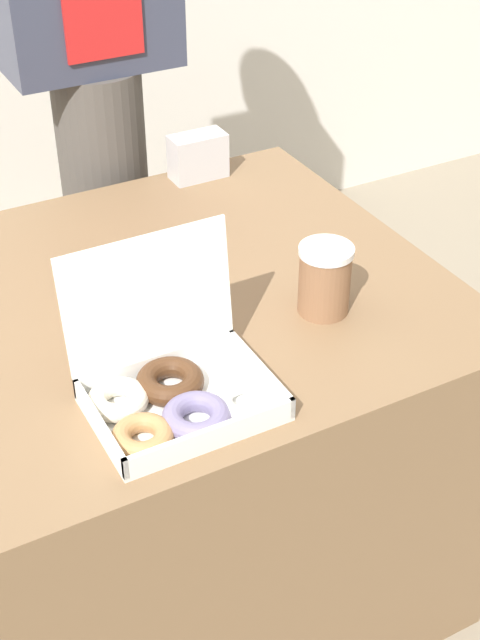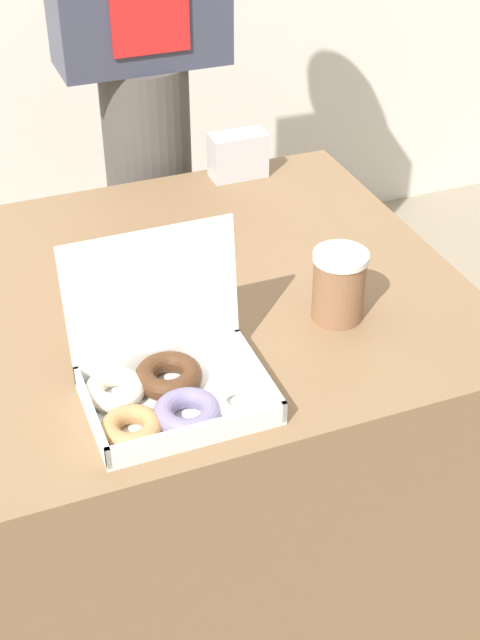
{
  "view_description": "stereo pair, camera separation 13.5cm",
  "coord_description": "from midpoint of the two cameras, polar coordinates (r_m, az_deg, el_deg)",
  "views": [
    {
      "loc": [
        -0.5,
        -1.25,
        1.65
      ],
      "look_at": [
        0.03,
        -0.29,
        0.87
      ],
      "focal_mm": 50.0,
      "sensor_mm": 36.0,
      "label": 1
    },
    {
      "loc": [
        -0.38,
        -1.31,
        1.65
      ],
      "look_at": [
        0.03,
        -0.29,
        0.87
      ],
      "focal_mm": 50.0,
      "sensor_mm": 36.0,
      "label": 2
    }
  ],
  "objects": [
    {
      "name": "donut_box",
      "position": [
        1.35,
        -1.7,
        -4.24
      ],
      "size": [
        0.3,
        0.25,
        0.24
      ],
      "color": "white",
      "rests_on": "table"
    },
    {
      "name": "napkin_holder",
      "position": [
        2.01,
        1.82,
        10.45
      ],
      "size": [
        0.12,
        0.06,
        0.1
      ],
      "color": "silver",
      "rests_on": "table"
    },
    {
      "name": "table",
      "position": [
        1.86,
        -1.87,
        -7.89
      ],
      "size": [
        1.05,
        0.9,
        0.75
      ],
      "color": "brown",
      "rests_on": "ground_plane"
    },
    {
      "name": "coffee_cup",
      "position": [
        1.54,
        8.85,
        2.13
      ],
      "size": [
        0.1,
        0.1,
        0.13
      ],
      "color": "#8C6042",
      "rests_on": "table"
    },
    {
      "name": "person_customer",
      "position": [
        2.06,
        -4.47,
        17.75
      ],
      "size": [
        0.38,
        0.23,
        1.82
      ],
      "color": "#4C4742",
      "rests_on": "ground_plane"
    },
    {
      "name": "ground_plane",
      "position": [
        2.14,
        -1.67,
        -15.27
      ],
      "size": [
        14.0,
        14.0,
        0.0
      ],
      "primitive_type": "plane",
      "color": "gray"
    }
  ]
}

